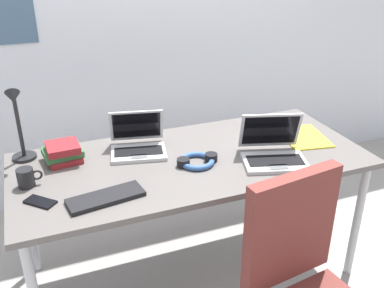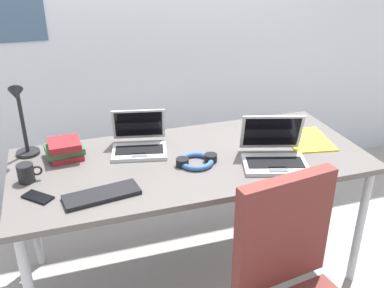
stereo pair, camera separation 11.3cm
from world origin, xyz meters
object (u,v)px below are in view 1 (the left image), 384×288
(book_stack, at_px, (63,152))
(external_keyboard, at_px, (106,197))
(computer_mouse, at_px, (270,126))
(coffee_mug, at_px, (26,178))
(headphones, at_px, (197,161))
(paper_folder_mid_desk, at_px, (303,137))
(laptop_near_lamp, at_px, (273,152))
(cell_phone, at_px, (40,202))
(desk_lamp, at_px, (18,125))
(laptop_center, at_px, (138,144))

(book_stack, bearing_deg, external_keyboard, -73.43)
(computer_mouse, xyz_separation_m, coffee_mug, (-1.37, -0.17, 0.03))
(book_stack, xyz_separation_m, coffee_mug, (-0.18, -0.19, -0.01))
(headphones, xyz_separation_m, paper_folder_mid_desk, (0.67, 0.07, -0.01))
(external_keyboard, relative_size, coffee_mug, 2.92)
(laptop_near_lamp, distance_m, book_stack, 1.06)
(external_keyboard, relative_size, headphones, 1.54)
(cell_phone, height_order, headphones, headphones)
(headphones, bearing_deg, book_stack, 156.78)
(desk_lamp, relative_size, coffee_mug, 3.54)
(laptop_center, height_order, computer_mouse, laptop_center)
(cell_phone, height_order, book_stack, book_stack)
(laptop_near_lamp, relative_size, computer_mouse, 3.99)
(desk_lamp, height_order, computer_mouse, desk_lamp)
(cell_phone, relative_size, headphones, 0.64)
(external_keyboard, bearing_deg, headphones, 9.76)
(coffee_mug, bearing_deg, computer_mouse, 7.28)
(laptop_center, relative_size, laptop_near_lamp, 0.86)
(external_keyboard, bearing_deg, desk_lamp, 113.44)
(laptop_near_lamp, relative_size, headphones, 1.79)
(cell_phone, xyz_separation_m, coffee_mug, (-0.04, 0.17, 0.04))
(external_keyboard, relative_size, book_stack, 1.64)
(cell_phone, height_order, coffee_mug, coffee_mug)
(desk_lamp, height_order, paper_folder_mid_desk, desk_lamp)
(cell_phone, bearing_deg, paper_folder_mid_desk, -38.87)
(book_stack, bearing_deg, desk_lamp, 157.80)
(laptop_center, bearing_deg, computer_mouse, 1.10)
(cell_phone, bearing_deg, headphones, -38.60)
(laptop_center, xyz_separation_m, external_keyboard, (-0.25, -0.40, -0.03))
(headphones, distance_m, paper_folder_mid_desk, 0.68)
(laptop_near_lamp, distance_m, cell_phone, 1.13)
(cell_phone, distance_m, paper_folder_mid_desk, 1.44)
(computer_mouse, distance_m, coffee_mug, 1.38)
(computer_mouse, distance_m, book_stack, 1.18)
(cell_phone, bearing_deg, laptop_near_lamp, -46.01)
(external_keyboard, bearing_deg, cell_phone, 155.97)
(laptop_center, xyz_separation_m, computer_mouse, (0.80, 0.02, -0.03))
(cell_phone, xyz_separation_m, headphones, (0.76, 0.09, 0.01))
(book_stack, distance_m, paper_folder_mid_desk, 1.31)
(desk_lamp, xyz_separation_m, computer_mouse, (1.37, -0.09, -0.18))
(desk_lamp, distance_m, external_keyboard, 0.62)
(desk_lamp, xyz_separation_m, laptop_near_lamp, (1.18, -0.45, -0.15))
(headphones, relative_size, paper_folder_mid_desk, 0.69)
(laptop_center, distance_m, laptop_near_lamp, 0.70)
(external_keyboard, height_order, cell_phone, external_keyboard)
(external_keyboard, bearing_deg, laptop_near_lamp, -4.63)
(laptop_center, bearing_deg, headphones, -44.80)
(headphones, height_order, coffee_mug, coffee_mug)
(coffee_mug, bearing_deg, paper_folder_mid_desk, -0.36)
(laptop_near_lamp, height_order, computer_mouse, laptop_near_lamp)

